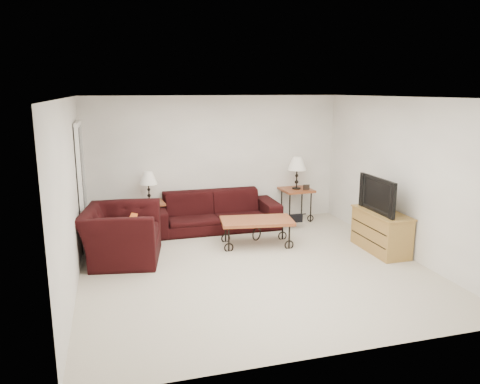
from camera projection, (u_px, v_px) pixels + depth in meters
name	position (u px, v px, depth m)	size (l,w,h in m)	color
ground	(253.00, 266.00, 6.96)	(5.00, 5.00, 0.00)	beige
wall_back	(215.00, 160.00, 9.03)	(5.00, 0.02, 2.50)	white
wall_front	(332.00, 237.00, 4.34)	(5.00, 0.02, 2.50)	white
wall_left	(71.00, 196.00, 6.03)	(0.02, 5.00, 2.50)	white
wall_right	(403.00, 177.00, 7.34)	(0.02, 5.00, 2.50)	white
ceiling	(254.00, 97.00, 6.41)	(5.00, 5.00, 0.00)	white
doorway	(81.00, 188.00, 7.63)	(0.08, 0.94, 2.04)	black
sofa	(215.00, 211.00, 8.74)	(2.43, 0.95, 0.71)	black
side_table_left	(150.00, 217.00, 8.61)	(0.52, 0.52, 0.57)	brown
side_table_right	(296.00, 204.00, 9.38)	(0.60, 0.60, 0.65)	brown
lamp_left	(149.00, 187.00, 8.49)	(0.32, 0.32, 0.57)	black
lamp_right	(297.00, 173.00, 9.24)	(0.37, 0.37, 0.65)	black
photo_frame_left	(142.00, 202.00, 8.36)	(0.11, 0.02, 0.09)	black
photo_frame_right	(306.00, 187.00, 9.19)	(0.13, 0.02, 0.11)	black
coffee_table	(257.00, 232.00, 7.86)	(1.21, 0.66, 0.45)	brown
armchair	(122.00, 234.00, 7.15)	(1.28, 1.12, 0.83)	black
throw_pillow	(131.00, 228.00, 7.12)	(0.38, 0.10, 0.38)	#BE4318
tv_stand	(381.00, 231.00, 7.56)	(0.46, 1.11, 0.67)	#B38C42
television	(382.00, 195.00, 7.42)	(1.00, 0.13, 0.57)	black
backpack	(293.00, 214.00, 8.93)	(0.38, 0.29, 0.49)	black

